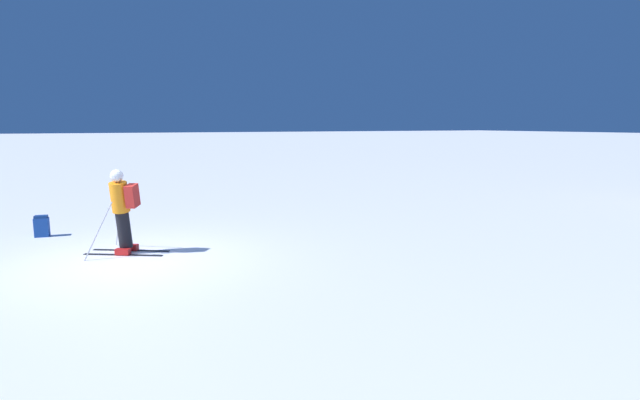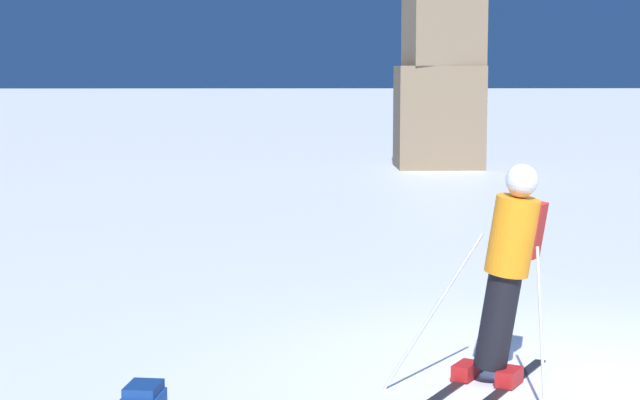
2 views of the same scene
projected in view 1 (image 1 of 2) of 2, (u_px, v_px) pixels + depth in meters
name	position (u px, v px, depth m)	size (l,w,h in m)	color
ground_plane	(130.00, 261.00, 9.54)	(300.00, 300.00, 0.00)	white
skier	(122.00, 207.00, 9.86)	(1.44, 1.63, 1.75)	black
spare_backpack	(42.00, 226.00, 11.58)	(0.26, 0.33, 0.50)	#194293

